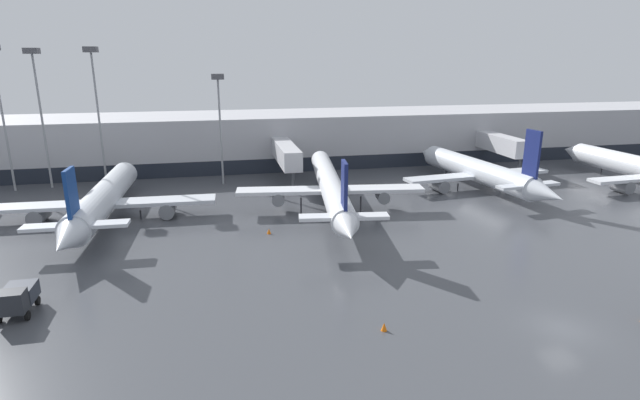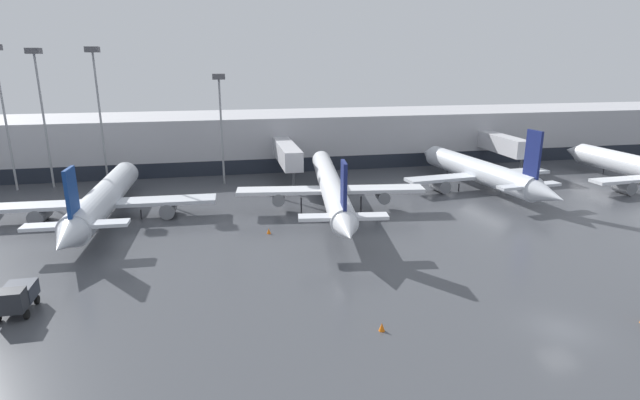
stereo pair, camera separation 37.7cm
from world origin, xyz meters
name	(u,v)px [view 2 (the right image)]	position (x,y,z in m)	size (l,w,h in m)	color
ground_plane	(562,330)	(0.00, 0.00, 0.00)	(320.00, 320.00, 0.00)	#424449
terminal_building	(346,136)	(0.03, 61.86, 4.50)	(160.00, 30.63, 9.00)	#B2B2B7
parked_jet_0	(480,172)	(14.03, 37.55, 2.55)	(23.27, 32.63, 9.99)	silver
parked_jet_1	(104,199)	(-36.84, 33.24, 2.50)	(26.01, 33.92, 8.58)	silver
parked_jet_3	(331,186)	(-9.81, 31.01, 3.25)	(23.40, 38.22, 9.11)	silver
service_truck_0	(16,296)	(-38.76, 10.50, 1.35)	(2.18, 3.86, 2.32)	#2D333D
traffic_cone_0	(269,231)	(-18.30, 24.29, 0.30)	(0.46, 0.46, 0.60)	orange
traffic_cone_1	(624,178)	(38.89, 37.56, 0.33)	(0.37, 0.37, 0.66)	orange
traffic_cone_4	(382,327)	(-12.59, 2.44, 0.31)	(0.44, 0.44, 0.62)	orange
apron_light_mast_0	(38,80)	(-47.59, 51.17, 15.53)	(1.80, 1.80, 19.89)	gray
apron_light_mast_1	(96,79)	(-40.05, 51.66, 15.67)	(1.80, 1.80, 20.10)	gray
apron_light_mast_3	(220,97)	(-22.62, 48.17, 13.09)	(1.80, 1.80, 16.36)	gray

